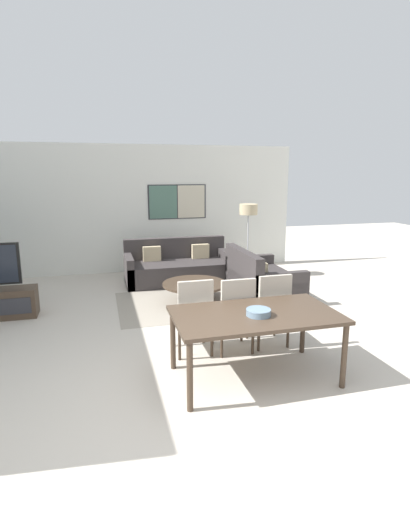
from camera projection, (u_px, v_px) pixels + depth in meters
ground_plane at (203, 429)px, 3.49m from camera, size 24.00×24.00×0.00m
wall_back at (136, 209)px, 8.83m from camera, size 7.35×0.09×2.80m
area_rug at (195, 302)px, 6.88m from camera, size 2.61×1.81×0.01m
sofa_main at (178, 268)px, 8.22m from camera, size 2.14×0.97×0.86m
sofa_side at (260, 281)px, 7.21m from camera, size 0.97×1.55×0.86m
coffee_table at (195, 288)px, 6.82m from camera, size 1.10×1.10×0.35m
dining_table at (255, 319)px, 4.24m from camera, size 1.75×0.98×0.74m
dining_chair_left at (193, 313)px, 4.83m from camera, size 0.46×0.46×0.97m
dining_chair_centre at (235, 312)px, 4.89m from camera, size 0.46×0.46×0.97m
dining_chair_right at (271, 306)px, 5.07m from camera, size 0.46×0.46×0.97m
fruit_bowl at (259, 312)px, 4.14m from camera, size 0.26×0.26×0.07m
floor_lamp at (248, 214)px, 8.33m from camera, size 0.38×0.38×1.56m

